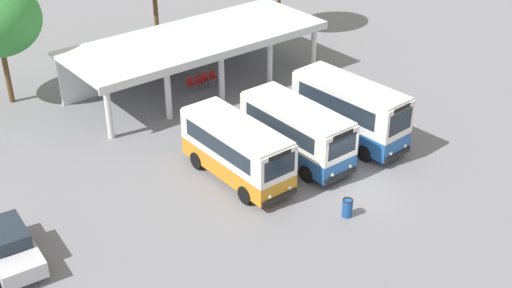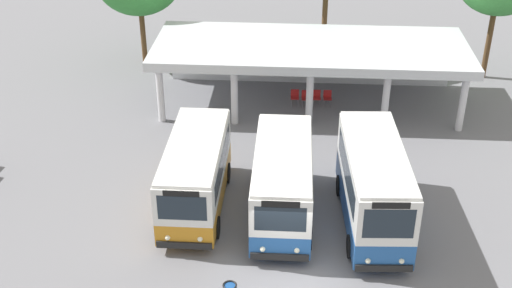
% 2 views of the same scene
% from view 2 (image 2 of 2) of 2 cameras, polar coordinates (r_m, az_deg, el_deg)
% --- Properties ---
extents(ground_plane, '(180.00, 180.00, 0.00)m').
position_cam_2_polar(ground_plane, '(24.03, 2.55, -11.85)').
color(ground_plane, slate).
extents(city_bus_nearest_orange, '(2.31, 6.58, 3.02)m').
position_cam_2_polar(city_bus_nearest_orange, '(26.94, -5.21, -2.45)').
color(city_bus_nearest_orange, black).
rests_on(city_bus_nearest_orange, ground).
extents(city_bus_second_in_row, '(2.38, 6.64, 3.02)m').
position_cam_2_polar(city_bus_second_in_row, '(26.30, 2.30, -3.20)').
color(city_bus_second_in_row, black).
rests_on(city_bus_second_in_row, ground).
extents(city_bus_middle_cream, '(2.55, 6.87, 3.40)m').
position_cam_2_polar(city_bus_middle_cream, '(26.13, 10.06, -3.43)').
color(city_bus_middle_cream, black).
rests_on(city_bus_middle_cream, ground).
extents(terminal_canopy, '(16.41, 6.32, 3.40)m').
position_cam_2_polar(terminal_canopy, '(35.95, 4.67, 7.82)').
color(terminal_canopy, silver).
rests_on(terminal_canopy, ground).
extents(waiting_chair_end_by_column, '(0.46, 0.46, 0.86)m').
position_cam_2_polar(waiting_chair_end_by_column, '(35.95, 3.35, 4.13)').
color(waiting_chair_end_by_column, slate).
rests_on(waiting_chair_end_by_column, ground).
extents(waiting_chair_second_from_end, '(0.46, 0.46, 0.86)m').
position_cam_2_polar(waiting_chair_second_from_end, '(35.91, 4.28, 4.07)').
color(waiting_chair_second_from_end, slate).
rests_on(waiting_chair_second_from_end, ground).
extents(waiting_chair_middle_seat, '(0.46, 0.46, 0.86)m').
position_cam_2_polar(waiting_chair_middle_seat, '(35.99, 5.22, 4.09)').
color(waiting_chair_middle_seat, slate).
rests_on(waiting_chair_middle_seat, ground).
extents(waiting_chair_fourth_seat, '(0.46, 0.46, 0.86)m').
position_cam_2_polar(waiting_chair_fourth_seat, '(36.02, 6.15, 4.06)').
color(waiting_chair_fourth_seat, slate).
rests_on(waiting_chair_fourth_seat, ground).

